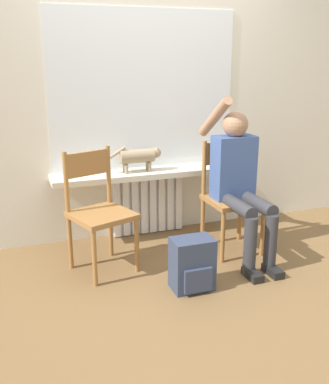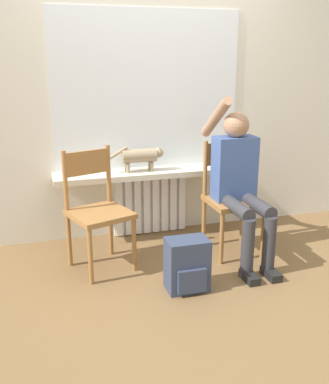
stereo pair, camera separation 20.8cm
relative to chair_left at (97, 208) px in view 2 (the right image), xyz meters
name	(u,v)px [view 2 (the right image)]	position (x,y,z in m)	size (l,w,h in m)	color
ground_plane	(190,289)	(0.58, -0.56, -0.49)	(12.00, 12.00, 0.00)	brown
wall_with_window	(147,88)	(0.58, 0.67, 0.86)	(7.00, 0.06, 2.70)	silver
radiator	(150,203)	(0.58, 0.59, -0.19)	(0.70, 0.08, 0.59)	white
windowsill	(153,173)	(0.58, 0.49, 0.12)	(1.77, 0.31, 0.05)	beige
window_glass	(148,91)	(0.58, 0.64, 0.84)	(1.70, 0.01, 1.38)	white
chair_left	(97,208)	(0.00, 0.00, 0.00)	(0.54, 0.54, 0.95)	#9E6B38
chair_right	(232,196)	(1.14, 0.00, 0.00)	(0.44, 0.44, 0.95)	#9E6B38
person	(240,179)	(1.14, -0.13, 0.19)	(0.36, 1.03, 1.33)	#333338
cat	(141,156)	(0.47, 0.48, 0.29)	(0.52, 0.12, 0.24)	#9E896B
backpack	(187,265)	(0.56, -0.55, -0.30)	(0.30, 0.23, 0.39)	#333D56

